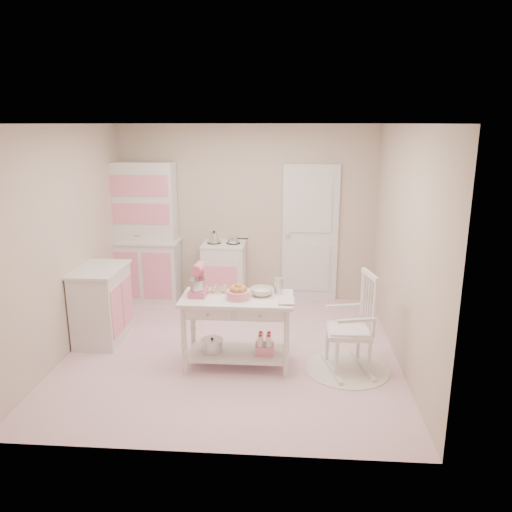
{
  "coord_description": "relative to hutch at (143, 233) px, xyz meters",
  "views": [
    {
      "loc": [
        0.68,
        -5.38,
        2.61
      ],
      "look_at": [
        0.27,
        0.14,
        1.13
      ],
      "focal_mm": 35.0,
      "sensor_mm": 36.0,
      "label": 1
    }
  ],
  "objects": [
    {
      "name": "room_shell",
      "position": [
        1.51,
        -1.66,
        0.61
      ],
      "size": [
        3.84,
        3.84,
        2.62
      ],
      "color": "pink",
      "rests_on": "ground"
    },
    {
      "name": "door",
      "position": [
        2.46,
        0.21,
        -0.02
      ],
      "size": [
        0.82,
        0.05,
        2.04
      ],
      "primitive_type": "cube",
      "color": "white",
      "rests_on": "ground"
    },
    {
      "name": "hutch",
      "position": [
        0.0,
        0.0,
        0.0
      ],
      "size": [
        1.06,
        0.5,
        2.08
      ],
      "primitive_type": "cube",
      "color": "white",
      "rests_on": "ground"
    },
    {
      "name": "stove",
      "position": [
        1.2,
        -0.05,
        -0.58
      ],
      "size": [
        0.62,
        0.57,
        0.92
      ],
      "primitive_type": "cube",
      "color": "white",
      "rests_on": "ground"
    },
    {
      "name": "base_cabinet",
      "position": [
        -0.12,
        -1.45,
        -0.58
      ],
      "size": [
        0.54,
        0.84,
        0.92
      ],
      "primitive_type": "cube",
      "color": "white",
      "rests_on": "ground"
    },
    {
      "name": "lace_rug",
      "position": [
        2.81,
        -2.03,
        -1.03
      ],
      "size": [
        0.92,
        0.92,
        0.01
      ],
      "primitive_type": "cylinder",
      "color": "white",
      "rests_on": "ground"
    },
    {
      "name": "rocking_chair",
      "position": [
        2.81,
        -2.03,
        -0.49
      ],
      "size": [
        0.63,
        0.81,
        1.1
      ],
      "primitive_type": "cube",
      "rotation": [
        0.0,
        0.0,
        0.23
      ],
      "color": "white",
      "rests_on": "ground"
    },
    {
      "name": "work_table",
      "position": [
        1.61,
        -2.02,
        -0.64
      ],
      "size": [
        1.2,
        0.6,
        0.8
      ],
      "primitive_type": "cube",
      "color": "white",
      "rests_on": "ground"
    },
    {
      "name": "stand_mixer",
      "position": [
        1.19,
        -2.0,
        -0.07
      ],
      "size": [
        0.21,
        0.29,
        0.34
      ],
      "primitive_type": "cube",
      "rotation": [
        0.0,
        0.0,
        -0.04
      ],
      "color": "#E35F86",
      "rests_on": "work_table"
    },
    {
      "name": "cookie_tray",
      "position": [
        1.46,
        -1.84,
        -0.23
      ],
      "size": [
        0.34,
        0.24,
        0.02
      ],
      "primitive_type": "cube",
      "color": "silver",
      "rests_on": "work_table"
    },
    {
      "name": "bread_basket",
      "position": [
        1.63,
        -2.07,
        -0.19
      ],
      "size": [
        0.25,
        0.25,
        0.09
      ],
      "primitive_type": "cylinder",
      "color": "pink",
      "rests_on": "work_table"
    },
    {
      "name": "mixing_bowl",
      "position": [
        1.87,
        -1.94,
        -0.2
      ],
      "size": [
        0.25,
        0.25,
        0.08
      ],
      "primitive_type": "imported",
      "color": "silver",
      "rests_on": "work_table"
    },
    {
      "name": "metal_pitcher",
      "position": [
        2.05,
        -1.86,
        -0.16
      ],
      "size": [
        0.1,
        0.1,
        0.17
      ],
      "primitive_type": "cylinder",
      "color": "silver",
      "rests_on": "work_table"
    },
    {
      "name": "recipe_book",
      "position": [
        2.06,
        -2.14,
        -0.23
      ],
      "size": [
        0.17,
        0.23,
        0.02
      ],
      "primitive_type": "imported",
      "rotation": [
        0.0,
        0.0,
        0.01
      ],
      "color": "silver",
      "rests_on": "work_table"
    }
  ]
}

